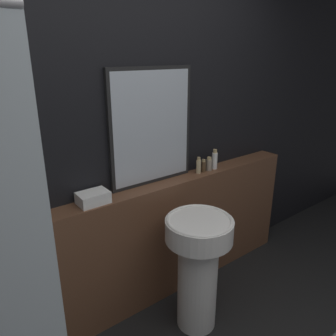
# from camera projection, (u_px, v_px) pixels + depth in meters

# --- Properties ---
(wall_back) EXTENTS (8.00, 0.06, 2.50)m
(wall_back) POSITION_uv_depth(u_px,v_px,m) (140.00, 146.00, 2.37)
(wall_back) COLOR black
(wall_back) RESTS_ON ground_plane
(vanity_counter) EXTENTS (2.85, 0.18, 0.97)m
(vanity_counter) POSITION_uv_depth(u_px,v_px,m) (151.00, 245.00, 2.54)
(vanity_counter) COLOR brown
(vanity_counter) RESTS_ON ground_plane
(pedestal_sink) EXTENTS (0.46, 0.46, 0.86)m
(pedestal_sink) POSITION_uv_depth(u_px,v_px,m) (198.00, 262.00, 2.26)
(pedestal_sink) COLOR white
(pedestal_sink) RESTS_ON ground_plane
(mirror) EXTENTS (0.69, 0.03, 0.84)m
(mirror) POSITION_uv_depth(u_px,v_px,m) (152.00, 127.00, 2.33)
(mirror) COLOR black
(mirror) RESTS_ON vanity_counter
(towel_stack) EXTENTS (0.20, 0.14, 0.08)m
(towel_stack) POSITION_uv_depth(u_px,v_px,m) (93.00, 198.00, 2.11)
(towel_stack) COLOR white
(towel_stack) RESTS_ON vanity_counter
(shampoo_bottle) EXTENTS (0.04, 0.04, 0.14)m
(shampoo_bottle) POSITION_uv_depth(u_px,v_px,m) (199.00, 166.00, 2.63)
(shampoo_bottle) COLOR #C6B284
(shampoo_bottle) RESTS_ON vanity_counter
(conditioner_bottle) EXTENTS (0.04, 0.04, 0.11)m
(conditioner_bottle) POSITION_uv_depth(u_px,v_px,m) (204.00, 166.00, 2.66)
(conditioner_bottle) COLOR #4C3823
(conditioner_bottle) RESTS_ON vanity_counter
(lotion_bottle) EXTENTS (0.05, 0.05, 0.11)m
(lotion_bottle) POSITION_uv_depth(u_px,v_px,m) (209.00, 164.00, 2.70)
(lotion_bottle) COLOR gray
(lotion_bottle) RESTS_ON vanity_counter
(body_wash_bottle) EXTENTS (0.05, 0.05, 0.17)m
(body_wash_bottle) POSITION_uv_depth(u_px,v_px,m) (215.00, 160.00, 2.73)
(body_wash_bottle) COLOR white
(body_wash_bottle) RESTS_ON vanity_counter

